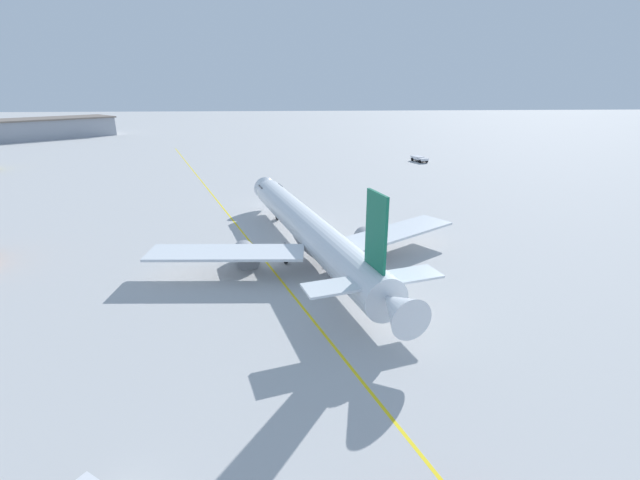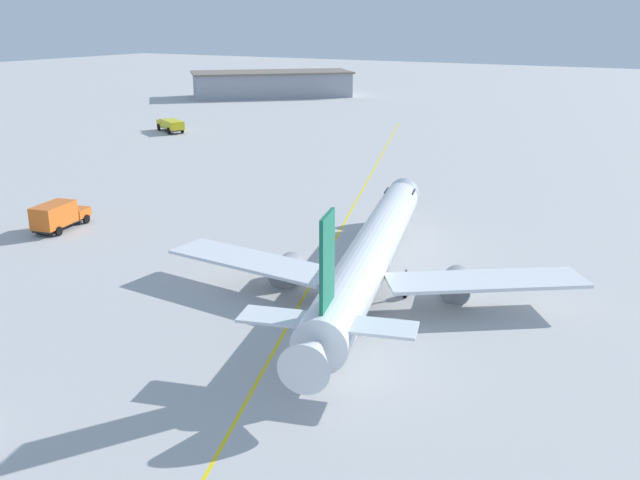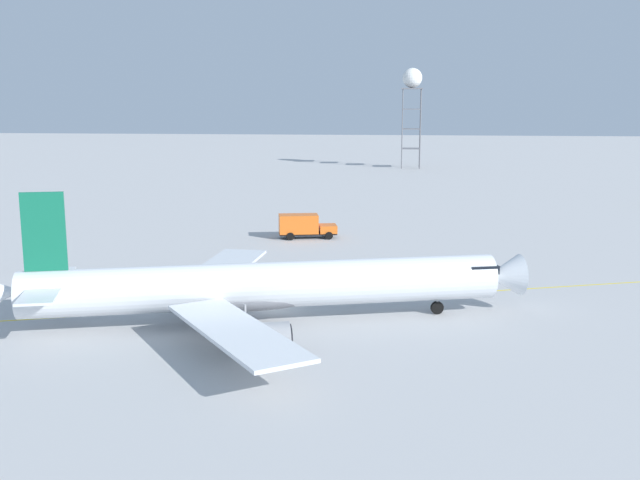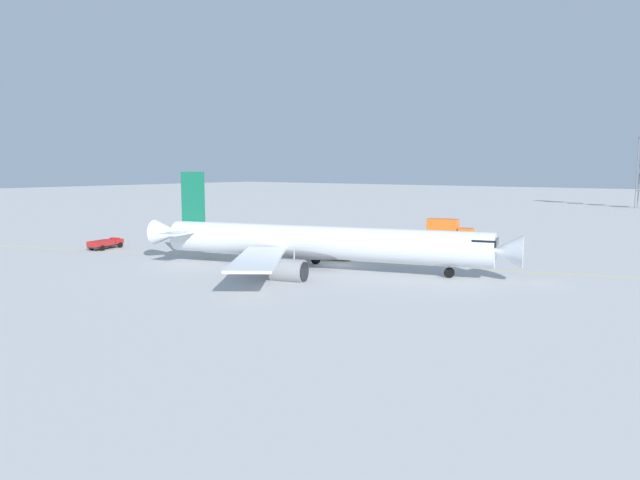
# 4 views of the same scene
# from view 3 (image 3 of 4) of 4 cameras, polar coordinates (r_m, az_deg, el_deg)

# --- Properties ---
(ground_plane) EXTENTS (600.00, 600.00, 0.00)m
(ground_plane) POSITION_cam_3_polar(r_m,az_deg,el_deg) (65.67, -3.45, -5.24)
(ground_plane) COLOR #B2B2B2
(airliner_main) EXTENTS (43.59, 34.49, 11.25)m
(airliner_main) POSITION_cam_3_polar(r_m,az_deg,el_deg) (61.20, -4.65, -3.62)
(airliner_main) COLOR silver
(airliner_main) RESTS_ON ground_plane
(catering_truck_truck) EXTENTS (7.80, 4.10, 3.10)m
(catering_truck_truck) POSITION_cam_3_polar(r_m,az_deg,el_deg) (97.78, -1.24, 1.10)
(catering_truck_truck) COLOR #232326
(catering_truck_truck) RESTS_ON ground_plane
(radar_tower) EXTENTS (5.36, 5.36, 25.07)m
(radar_tower) POSITION_cam_3_polar(r_m,az_deg,el_deg) (195.47, 6.96, 11.58)
(radar_tower) COLOR slate
(radar_tower) RESTS_ON ground_plane
(taxiway_centreline) EXTENTS (183.26, 62.47, 0.01)m
(taxiway_centreline) POSITION_cam_3_polar(r_m,az_deg,el_deg) (67.42, -2.56, -4.80)
(taxiway_centreline) COLOR yellow
(taxiway_centreline) RESTS_ON ground_plane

